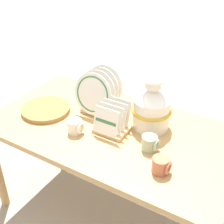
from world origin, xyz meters
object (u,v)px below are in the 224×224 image
wicker_charger_stack (46,109)px  mug_terracotta_glaze (161,165)px  dish_rack_square_plates (112,123)px  ceramic_vase (152,107)px  dish_rack_round_plates (98,95)px  mug_sage_glaze (150,143)px  mug_cream_glaze (75,126)px

wicker_charger_stack → mug_terracotta_glaze: bearing=-9.1°
dish_rack_square_plates → mug_terracotta_glaze: dish_rack_square_plates is taller
ceramic_vase → dish_rack_round_plates: 0.35m
wicker_charger_stack → mug_terracotta_glaze: size_ratio=3.42×
dish_rack_square_plates → mug_sage_glaze: 0.26m
mug_cream_glaze → mug_terracotta_glaze: bearing=-5.2°
mug_cream_glaze → mug_sage_glaze: size_ratio=1.00×
dish_rack_square_plates → wicker_charger_stack: dish_rack_square_plates is taller
dish_rack_square_plates → mug_cream_glaze: size_ratio=2.05×
dish_rack_square_plates → mug_sage_glaze: (0.26, -0.04, -0.02)m
dish_rack_square_plates → mug_cream_glaze: 0.21m
dish_rack_round_plates → dish_rack_square_plates: 0.24m
dish_rack_round_plates → wicker_charger_stack: (-0.28, -0.17, -0.11)m
ceramic_vase → dish_rack_square_plates: 0.24m
dish_rack_square_plates → wicker_charger_stack: size_ratio=0.60×
dish_rack_round_plates → wicker_charger_stack: 0.35m
dish_rack_round_plates → mug_cream_glaze: bearing=-87.0°
ceramic_vase → mug_terracotta_glaze: size_ratio=3.54×
wicker_charger_stack → dish_rack_round_plates: bearing=30.6°
wicker_charger_stack → mug_sage_glaze: size_ratio=3.42×
dish_rack_round_plates → mug_terracotta_glaze: bearing=-28.5°
dish_rack_round_plates → mug_sage_glaze: bearing=-21.6°
ceramic_vase → mug_cream_glaze: (-0.34, -0.27, -0.09)m
dish_rack_square_plates → mug_terracotta_glaze: size_ratio=2.05×
ceramic_vase → mug_sage_glaze: (0.09, -0.19, -0.09)m
dish_rack_round_plates → mug_sage_glaze: (0.44, -0.17, -0.08)m
wicker_charger_stack → mug_cream_glaze: 0.31m
dish_rack_round_plates → mug_cream_glaze: size_ratio=3.09×
mug_sage_glaze → mug_cream_glaze: bearing=-169.5°
dish_rack_round_plates → mug_terracotta_glaze: size_ratio=3.09×
wicker_charger_stack → mug_cream_glaze: (0.30, -0.09, 0.03)m
wicker_charger_stack → mug_sage_glaze: mug_sage_glaze is taller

